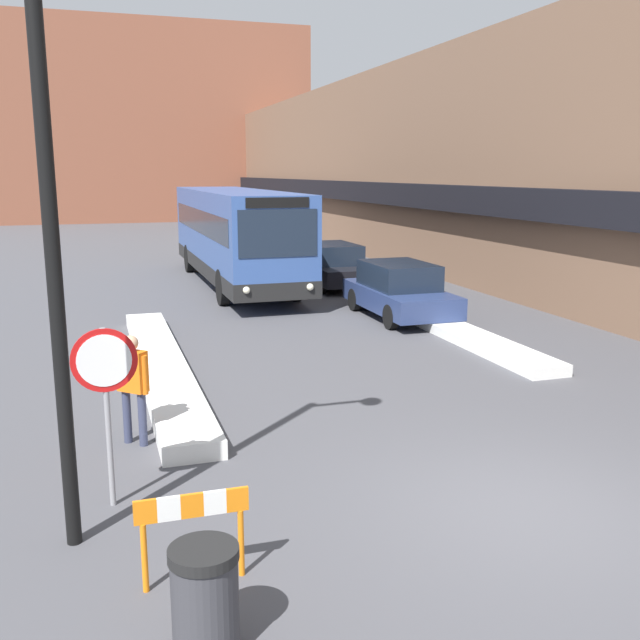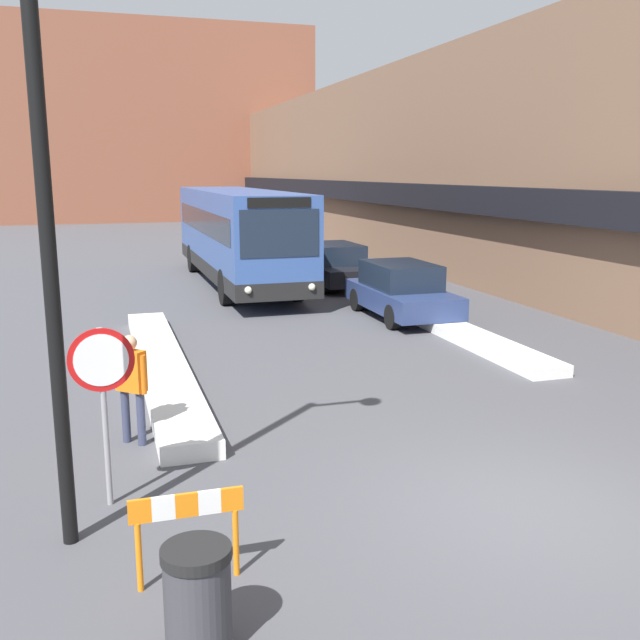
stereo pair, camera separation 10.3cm
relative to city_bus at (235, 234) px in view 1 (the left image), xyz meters
name	(u,v)px [view 1 (the left image)]	position (x,y,z in m)	size (l,w,h in m)	color
ground_plane	(529,510)	(-0.02, -18.16, -1.81)	(160.00, 160.00, 0.00)	#47474C
building_row_right	(421,166)	(9.95, 5.84, 2.40)	(5.50, 60.00, 8.43)	brown
building_backdrop_far	(146,125)	(-0.02, 37.20, 5.92)	(26.00, 8.00, 15.45)	brown
snow_bank_left	(162,365)	(-3.62, -10.74, -1.67)	(0.90, 9.67, 0.28)	silver
snow_bank_right	(464,335)	(3.58, -10.07, -1.68)	(0.90, 7.00, 0.25)	silver
city_bus	(235,234)	(0.00, 0.00, 0.00)	(2.54, 12.43, 3.32)	#335193
parked_car_front	(399,290)	(3.18, -7.11, -1.05)	(1.85, 4.25, 1.51)	navy
parked_car_middle	(332,265)	(3.18, -1.30, -1.06)	(1.87, 4.53, 1.49)	black
parked_car_back	(277,244)	(3.18, 6.49, -1.05)	(1.82, 4.27, 1.50)	#38383D
stop_sign	(105,379)	(-4.75, -16.51, -0.22)	(0.76, 0.08, 2.20)	gray
street_lamp	(75,161)	(-4.90, -17.30, 2.26)	(1.46, 0.36, 6.59)	black
pedestrian	(133,380)	(-4.36, -14.55, -0.81)	(0.46, 0.45, 1.65)	#333851
trash_bin	(205,600)	(-4.09, -19.53, -1.33)	(0.59, 0.59, 0.95)	#38383D
construction_barricade	(193,520)	(-4.04, -18.48, -1.14)	(1.10, 0.06, 0.94)	orange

